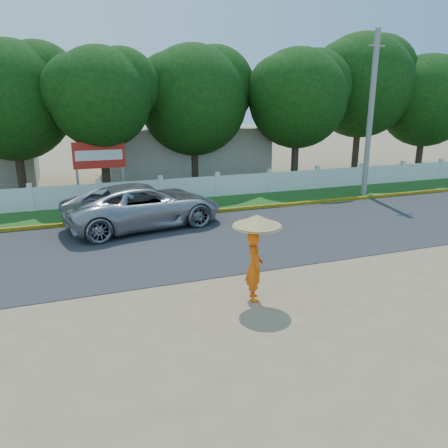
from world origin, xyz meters
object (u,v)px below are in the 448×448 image
(monk_with_parasol, at_px, (256,245))
(billboard, at_px, (99,158))
(utility_pole, at_px, (370,116))
(vehicle, at_px, (144,206))

(monk_with_parasol, relative_size, billboard, 0.76)
(utility_pole, height_order, monk_with_parasol, utility_pole)
(monk_with_parasol, xyz_separation_m, billboard, (-2.67, 12.89, 0.67))
(utility_pole, xyz_separation_m, billboard, (-13.20, 3.46, -1.98))
(vehicle, relative_size, billboard, 2.11)
(monk_with_parasol, bearing_deg, utility_pole, 41.85)
(utility_pole, bearing_deg, monk_with_parasol, -138.15)
(utility_pole, distance_m, vehicle, 12.57)
(utility_pole, distance_m, monk_with_parasol, 14.39)
(utility_pole, relative_size, vehicle, 1.32)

